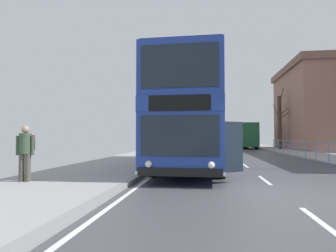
# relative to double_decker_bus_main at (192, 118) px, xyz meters

# --- Properties ---
(ground) EXTENTS (15.80, 140.00, 0.20)m
(ground) POSITION_rel_double_decker_bus_main_xyz_m (1.90, -6.02, -2.30)
(ground) COLOR #434348
(double_decker_bus_main) EXTENTS (3.30, 10.83, 4.47)m
(double_decker_bus_main) POSITION_rel_double_decker_bus_main_xyz_m (0.00, 0.00, 0.00)
(double_decker_bus_main) COLOR navy
(double_decker_bus_main) RESTS_ON ground
(background_bus_far_lane) EXTENTS (2.74, 10.20, 3.10)m
(background_bus_far_lane) POSITION_rel_double_decker_bus_main_xyz_m (5.31, 24.63, -0.64)
(background_bus_far_lane) COLOR #19512D
(background_bus_far_lane) RESTS_ON ground
(pedestrian_railing_far_kerb) EXTENTS (0.05, 23.25, 1.05)m
(pedestrian_railing_far_kerb) POSITION_rel_double_decker_bus_main_xyz_m (7.07, 3.44, -1.50)
(pedestrian_railing_far_kerb) COLOR #598CC6
(pedestrian_railing_far_kerb) RESTS_ON ground
(pedestrian_with_backpack) EXTENTS (0.55, 0.56, 1.65)m
(pedestrian_with_backpack) POSITION_rel_double_decker_bus_main_xyz_m (-4.69, -5.60, -1.23)
(pedestrian_with_backpack) COLOR #4C473D
(pedestrian_with_backpack) RESTS_ON ground
(bare_tree_far_00) EXTENTS (2.08, 2.26, 6.72)m
(bare_tree_far_00) POSITION_rel_double_decker_bus_main_xyz_m (8.43, 18.10, 0.76)
(bare_tree_far_00) COLOR #423328
(bare_tree_far_00) RESTS_ON ground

